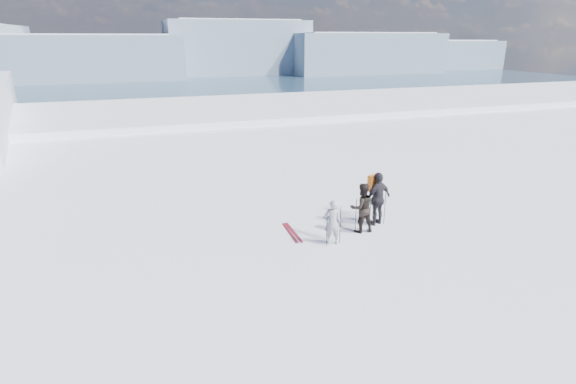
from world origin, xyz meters
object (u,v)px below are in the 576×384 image
at_px(skis_loose, 292,232).
at_px(skier_pack, 378,199).
at_px(skier_grey, 332,222).
at_px(skier_dark, 362,208).

bearing_deg(skis_loose, skier_pack, -4.54).
relative_size(skier_grey, skier_dark, 0.86).
bearing_deg(skier_grey, skier_pack, -138.76).
xyz_separation_m(skier_grey, skier_pack, (2.19, 0.97, 0.22)).
xyz_separation_m(skier_pack, skis_loose, (-3.15, 0.25, -0.96)).
distance_m(skier_dark, skis_loose, 2.54).
bearing_deg(skier_pack, skier_dark, 8.77).
height_order(skier_dark, skis_loose, skier_dark).
distance_m(skier_grey, skier_dark, 1.46).
bearing_deg(skier_dark, skier_grey, 25.14).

